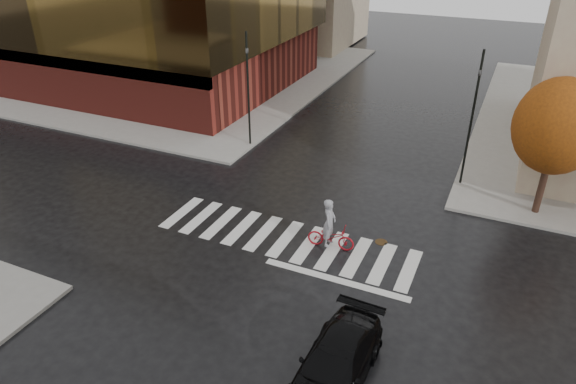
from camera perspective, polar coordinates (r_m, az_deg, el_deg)
name	(u,v)px	position (r m, az deg, el deg)	size (l,w,h in m)	color
ground	(281,245)	(22.45, -0.83, -5.87)	(120.00, 120.00, 0.00)	black
sidewalk_nw	(170,70)	(49.18, -12.98, 13.05)	(30.00, 30.00, 0.15)	gray
crosswalk	(285,239)	(22.82, -0.30, -5.21)	(12.00, 3.00, 0.01)	silver
tree_ne_a	(558,127)	(25.57, 27.78, 6.43)	(3.80, 3.80, 6.50)	black
sedan	(335,364)	(16.44, 5.26, -18.53)	(1.95, 4.80, 1.39)	black
cyclist	(330,232)	(21.93, 4.72, -4.42)	(2.10, 0.90, 2.32)	#9F0E18
traffic_light_nw	(248,83)	(30.67, -4.47, 11.94)	(0.17, 0.14, 6.76)	black
traffic_light_ne	(473,111)	(27.16, 19.87, 8.42)	(0.18, 0.21, 6.98)	black
fire_hydrant	(201,128)	(33.82, -9.63, 7.07)	(0.23, 0.23, 0.64)	orange
manhole	(381,242)	(22.97, 10.32, -5.49)	(0.54, 0.54, 0.01)	#453018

